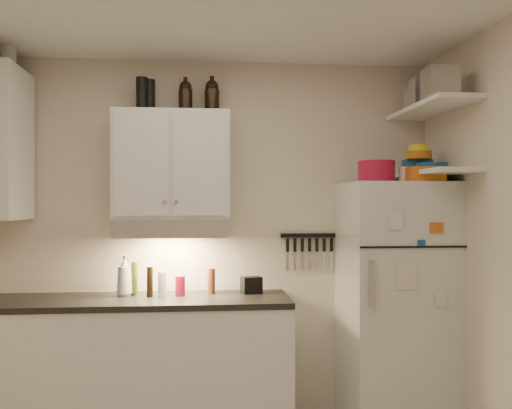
{
  "coord_description": "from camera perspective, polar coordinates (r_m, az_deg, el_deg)",
  "views": [
    {
      "loc": [
        -0.1,
        -2.69,
        1.55
      ],
      "look_at": [
        0.25,
        0.9,
        1.55
      ],
      "focal_mm": 40.0,
      "sensor_mm": 36.0,
      "label": 1
    }
  ],
  "objects": [
    {
      "name": "back_wall",
      "position": [
        4.21,
        -4.2,
        -3.4
      ],
      "size": [
        3.2,
        0.02,
        2.6
      ],
      "primitive_type": "cube",
      "color": "beige",
      "rests_on": "ground"
    },
    {
      "name": "base_cabinet",
      "position": [
        4.07,
        -12.16,
        -15.82
      ],
      "size": [
        2.1,
        0.6,
        0.88
      ],
      "primitive_type": "cube",
      "color": "white",
      "rests_on": "floor"
    },
    {
      "name": "countertop",
      "position": [
        3.97,
        -12.16,
        -9.42
      ],
      "size": [
        2.1,
        0.62,
        0.04
      ],
      "primitive_type": "cube",
      "color": "black",
      "rests_on": "base_cabinet"
    },
    {
      "name": "upper_cabinet",
      "position": [
        4.04,
        -8.41,
        3.91
      ],
      "size": [
        0.8,
        0.33,
        0.75
      ],
      "primitive_type": "cube",
      "color": "white",
      "rests_on": "back_wall"
    },
    {
      "name": "range_hood",
      "position": [
        3.97,
        -8.46,
        -2.31
      ],
      "size": [
        0.76,
        0.46,
        0.12
      ],
      "primitive_type": "cube",
      "color": "silver",
      "rests_on": "back_wall"
    },
    {
      "name": "fridge",
      "position": [
        4.14,
        13.76,
        -9.74
      ],
      "size": [
        0.7,
        0.68,
        1.7
      ],
      "primitive_type": "cube",
      "color": "silver",
      "rests_on": "floor"
    },
    {
      "name": "shelf_hi",
      "position": [
        4.08,
        17.09,
        9.18
      ],
      "size": [
        0.3,
        0.95,
        0.03
      ],
      "primitive_type": "cube",
      "color": "white",
      "rests_on": "right_wall"
    },
    {
      "name": "shelf_lo",
      "position": [
        4.03,
        17.09,
        2.99
      ],
      "size": [
        0.3,
        0.95,
        0.03
      ],
      "primitive_type": "cube",
      "color": "white",
      "rests_on": "right_wall"
    },
    {
      "name": "knife_strip",
      "position": [
        4.26,
        5.29,
        -3.09
      ],
      "size": [
        0.42,
        0.02,
        0.03
      ],
      "primitive_type": "cube",
      "color": "black",
      "rests_on": "back_wall"
    },
    {
      "name": "dutch_oven",
      "position": [
        3.93,
        11.94,
        3.24
      ],
      "size": [
        0.32,
        0.32,
        0.14
      ],
      "primitive_type": "cylinder",
      "rotation": [
        0.0,
        0.0,
        -0.38
      ],
      "color": "#A11231",
      "rests_on": "fridge"
    },
    {
      "name": "book_stack",
      "position": [
        3.97,
        16.32,
        2.86
      ],
      "size": [
        0.25,
        0.3,
        0.1
      ],
      "primitive_type": "cube",
      "rotation": [
        0.0,
        0.0,
        -0.09
      ],
      "color": "orange",
      "rests_on": "fridge"
    },
    {
      "name": "spice_jar",
      "position": [
        3.97,
        14.53,
        2.93
      ],
      "size": [
        0.08,
        0.08,
        0.1
      ],
      "primitive_type": "cylinder",
      "rotation": [
        0.0,
        0.0,
        -0.29
      ],
      "color": "silver",
      "rests_on": "fridge"
    },
    {
      "name": "stock_pot",
      "position": [
        4.41,
        15.97,
        9.86
      ],
      "size": [
        0.31,
        0.31,
        0.18
      ],
      "primitive_type": "cylinder",
      "rotation": [
        0.0,
        0.0,
        0.26
      ],
      "color": "silver",
      "rests_on": "shelf_hi"
    },
    {
      "name": "tin_a",
      "position": [
        4.07,
        16.49,
        10.69
      ],
      "size": [
        0.19,
        0.17,
        0.18
      ],
      "primitive_type": "cube",
      "rotation": [
        0.0,
        0.0,
        -0.04
      ],
      "color": "#AAAAAD",
      "rests_on": "shelf_hi"
    },
    {
      "name": "tin_b",
      "position": [
        3.8,
        17.91,
        11.49
      ],
      "size": [
        0.19,
        0.19,
        0.19
      ],
      "primitive_type": "cube",
      "rotation": [
        0.0,
        0.0,
        -0.04
      ],
      "color": "#AAAAAD",
      "rests_on": "shelf_hi"
    },
    {
      "name": "bowl_teal",
      "position": [
        4.19,
        15.82,
        3.69
      ],
      "size": [
        0.22,
        0.22,
        0.09
      ],
      "primitive_type": "cylinder",
      "color": "navy",
      "rests_on": "shelf_lo"
    },
    {
      "name": "bowl_orange",
      "position": [
        4.1,
        15.96,
        4.76
      ],
      "size": [
        0.18,
        0.18,
        0.05
      ],
      "primitive_type": "cylinder",
      "color": "#C56612",
      "rests_on": "bowl_teal"
    },
    {
      "name": "bowl_yellow",
      "position": [
        4.11,
        15.97,
        5.43
      ],
      "size": [
        0.14,
        0.14,
        0.04
      ],
      "primitive_type": "cylinder",
      "color": "yellow",
      "rests_on": "bowl_orange"
    },
    {
      "name": "plates",
      "position": [
        3.99,
        17.2,
        3.61
      ],
      "size": [
        0.26,
        0.26,
        0.05
      ],
      "primitive_type": "cylinder",
      "rotation": [
        0.0,
        0.0,
        0.28
      ],
      "color": "navy",
      "rests_on": "shelf_lo"
    },
    {
      "name": "growler_a",
      "position": [
        4.14,
        -7.07,
        10.68
      ],
      "size": [
        0.12,
        0.12,
        0.23
      ],
      "primitive_type": null,
      "rotation": [
        0.0,
        0.0,
        -0.3
      ],
      "color": "black",
      "rests_on": "upper_cabinet"
    },
    {
      "name": "growler_b",
      "position": [
        4.17,
        -4.42,
        10.71
      ],
      "size": [
        0.11,
        0.11,
        0.25
      ],
      "primitive_type": null,
      "rotation": [
        0.0,
        0.0,
        0.02
      ],
      "color": "black",
      "rests_on": "upper_cabinet"
    },
    {
      "name": "thermos_a",
      "position": [
        4.17,
        -10.62,
        10.6
      ],
      "size": [
        0.1,
        0.1,
        0.23
      ],
      "primitive_type": "cylinder",
      "rotation": [
        0.0,
        0.0,
        0.33
      ],
      "color": "black",
      "rests_on": "upper_cabinet"
    },
    {
      "name": "thermos_b",
      "position": [
        4.13,
        -11.34,
        10.73
      ],
      "size": [
        0.11,
        0.11,
        0.24
      ],
      "primitive_type": "cylinder",
      "rotation": [
        0.0,
        0.0,
        0.37
      ],
      "color": "black",
      "rests_on": "upper_cabinet"
    },
    {
      "name": "side_jar",
      "position": [
        4.25,
        -23.6,
        13.26
      ],
      "size": [
        0.14,
        0.14,
        0.15
      ],
      "primitive_type": "cylinder",
      "rotation": [
        0.0,
        0.0,
        -0.27
      ],
      "color": "silver",
      "rests_on": "side_cabinet"
    },
    {
      "name": "soap_bottle",
      "position": [
        4.04,
        -13.01,
        -6.73
      ],
      "size": [
        0.15,
        0.15,
        0.31
      ],
      "primitive_type": "imported",
      "rotation": [
        0.0,
        0.0,
        0.32
      ],
      "color": "white",
      "rests_on": "countertop"
    },
    {
      "name": "pepper_mill",
      "position": [
        4.06,
        -4.5,
        -7.65
      ],
      "size": [
        0.06,
        0.06,
        0.18
      ],
      "primitive_type": "cylinder",
      "rotation": [
        0.0,
        0.0,
        0.16
      ],
      "color": "brown",
      "rests_on": "countertop"
    },
    {
      "name": "oil_bottle",
      "position": [
        4.05,
        -12.05,
        -7.27
      ],
      "size": [
        0.05,
        0.05,
        0.23
      ],
      "primitive_type": "cylinder",
      "rotation": [
        0.0,
        0.0,
        -0.11
      ],
      "color": "#465B16",
      "rests_on": "countertop"
    },
    {
      "name": "vinegar_bottle",
      "position": [
        3.98,
        -10.57,
        -7.61
      ],
      "size": [
        0.06,
        0.06,
        0.21
      ],
      "primitive_type": "cylinder",
      "rotation": [
        0.0,
        0.0,
        0.36
      ],
      "color": "black",
      "rests_on": "countertop"
    },
    {
      "name": "clear_bottle",
      "position": [
        3.97,
        -9.36,
        -7.87
      ],
      "size": [
        0.08,
        0.08,
        0.17
      ],
      "primitive_type": "cylinder",
      "rotation": [
        0.0,
        0.0,
        -0.43
      ],
      "color": "silver",
      "rests_on": "countertop"
    },
    {
      "name": "red_jar",
      "position": [
        4.0,
        -7.59,
        -8.08
      ],
      "size": [
        0.08,
        0.08,
        0.14
      ],
      "primitive_type": "cylinder",
      "rotation": [
        0.0,
        0.0,
        0.25
      ],
      "color": "#A11231",
      "rests_on": "countertop"
    },
    {
      "name": "caddy",
      "position": [
        4.07,
        -0.47,
        -8.06
      ],
      "size": [
        0.16,
        0.13,
        0.12
      ],
      "primitive_type": "cube",
      "rotation": [
        0.0,
        0.0,
        0.26
      ],
      "color": "black",
      "rests_on": "countertop"
    }
  ]
}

